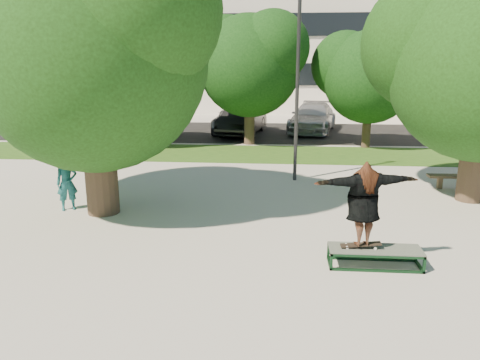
# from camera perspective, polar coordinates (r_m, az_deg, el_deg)

# --- Properties ---
(ground) EXTENTS (120.00, 120.00, 0.00)m
(ground) POSITION_cam_1_polar(r_m,az_deg,el_deg) (11.30, 2.32, -6.12)
(ground) COLOR #B0ABA2
(ground) RESTS_ON ground
(grass_strip) EXTENTS (30.00, 4.00, 0.02)m
(grass_strip) POSITION_cam_1_polar(r_m,az_deg,el_deg) (20.48, 6.29, 3.14)
(grass_strip) COLOR #1C4614
(grass_strip) RESTS_ON ground
(asphalt_strip) EXTENTS (40.00, 8.00, 0.01)m
(asphalt_strip) POSITION_cam_1_polar(r_m,az_deg,el_deg) (26.88, 3.83, 5.84)
(asphalt_strip) COLOR black
(asphalt_strip) RESTS_ON ground
(tree_left) EXTENTS (6.96, 5.95, 7.12)m
(tree_left) POSITION_cam_1_polar(r_m,az_deg,el_deg) (12.61, -17.92, 15.82)
(tree_left) COLOR #38281E
(tree_left) RESTS_ON ground
(bg_tree_left) EXTENTS (5.28, 4.51, 5.77)m
(bg_tree_left) POSITION_cam_1_polar(r_m,az_deg,el_deg) (22.76, -13.51, 13.38)
(bg_tree_left) COLOR #38281E
(bg_tree_left) RESTS_ON ground
(bg_tree_mid) EXTENTS (5.76, 4.92, 6.24)m
(bg_tree_mid) POSITION_cam_1_polar(r_m,az_deg,el_deg) (22.72, 1.00, 14.48)
(bg_tree_mid) COLOR #38281E
(bg_tree_mid) RESTS_ON ground
(bg_tree_right) EXTENTS (5.04, 4.31, 5.43)m
(bg_tree_right) POSITION_cam_1_polar(r_m,az_deg,el_deg) (22.52, 15.40, 12.65)
(bg_tree_right) COLOR #38281E
(bg_tree_right) RESTS_ON ground
(lamppost) EXTENTS (0.25, 0.15, 6.11)m
(lamppost) POSITION_cam_1_polar(r_m,az_deg,el_deg) (15.62, 7.00, 11.29)
(lamppost) COLOR #2D2D30
(lamppost) RESTS_ON ground
(office_building) EXTENTS (30.00, 14.12, 16.00)m
(office_building) POSITION_cam_1_polar(r_m,az_deg,el_deg) (42.83, 1.59, 19.72)
(office_building) COLOR silver
(office_building) RESTS_ON ground
(grind_box) EXTENTS (1.80, 0.60, 0.38)m
(grind_box) POSITION_cam_1_polar(r_m,az_deg,el_deg) (9.71, 16.10, -9.01)
(grind_box) COLOR #11331A
(grind_box) RESTS_ON ground
(skater_rig) EXTENTS (2.12, 1.02, 1.74)m
(skater_rig) POSITION_cam_1_polar(r_m,az_deg,el_deg) (9.29, 14.82, -2.80)
(skater_rig) COLOR white
(skater_rig) RESTS_ON grind_box
(bystander) EXTENTS (0.65, 0.58, 1.50)m
(bystander) POSITION_cam_1_polar(r_m,az_deg,el_deg) (13.44, -20.35, -0.35)
(bystander) COLOR #195B61
(bystander) RESTS_ON ground
(bench) EXTENTS (2.91, 0.45, 0.44)m
(bench) POSITION_cam_1_polar(r_m,az_deg,el_deg) (16.52, 26.70, 0.27)
(bench) COLOR brown
(bench) RESTS_ON ground
(car_silver_a) EXTENTS (1.91, 3.88, 1.27)m
(car_silver_a) POSITION_cam_1_polar(r_m,az_deg,el_deg) (25.35, -10.20, 6.58)
(car_silver_a) COLOR #A7A7AC
(car_silver_a) RESTS_ON asphalt_strip
(car_dark) EXTENTS (2.57, 5.23, 1.65)m
(car_dark) POSITION_cam_1_polar(r_m,az_deg,el_deg) (25.93, 0.28, 7.39)
(car_dark) COLOR black
(car_dark) RESTS_ON asphalt_strip
(car_grey) EXTENTS (2.35, 5.11, 1.42)m
(car_grey) POSITION_cam_1_polar(r_m,az_deg,el_deg) (26.58, -0.51, 7.30)
(car_grey) COLOR #58595D
(car_grey) RESTS_ON asphalt_strip
(car_silver_b) EXTENTS (3.34, 5.89, 1.61)m
(car_silver_b) POSITION_cam_1_polar(r_m,az_deg,el_deg) (27.34, 8.86, 7.53)
(car_silver_b) COLOR #B5B6BA
(car_silver_b) RESTS_ON asphalt_strip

